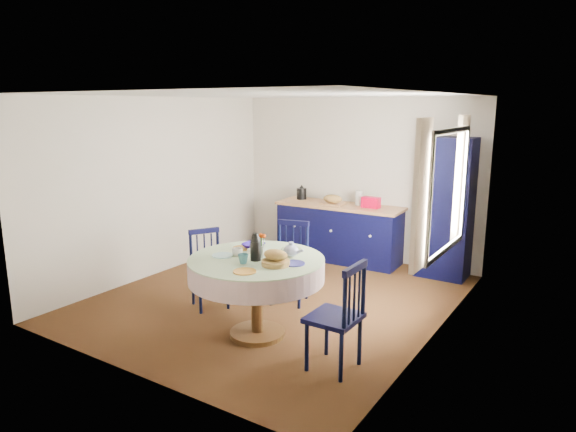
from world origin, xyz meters
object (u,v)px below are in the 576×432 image
at_px(dining_table, 257,270).
at_px(chair_far, 290,262).
at_px(cobalt_bowl, 254,246).
at_px(chair_right, 338,316).
at_px(pantry_cabinet, 446,208).
at_px(mug_b, 243,259).
at_px(mug_d, 260,244).
at_px(kitchen_counter, 339,231).
at_px(mug_a, 237,252).
at_px(chair_left, 208,268).
at_px(mug_c, 292,251).

height_order(dining_table, chair_far, dining_table).
bearing_deg(cobalt_bowl, chair_far, 90.07).
xyz_separation_m(chair_right, cobalt_bowl, (-1.28, 0.45, 0.36)).
distance_m(pantry_cabinet, cobalt_bowl, 3.02).
bearing_deg(mug_b, cobalt_bowl, 116.08).
xyz_separation_m(chair_right, mug_d, (-1.21, 0.47, 0.38)).
xyz_separation_m(dining_table, chair_far, (-0.25, 1.02, -0.22)).
distance_m(pantry_cabinet, chair_right, 3.20).
bearing_deg(chair_right, dining_table, -98.83).
bearing_deg(mug_b, kitchen_counter, 99.77).
bearing_deg(kitchen_counter, chair_far, -83.45).
relative_size(kitchen_counter, mug_d, 18.15).
height_order(chair_far, mug_b, chair_far).
bearing_deg(mug_d, mug_a, -94.72).
distance_m(dining_table, chair_right, 1.06).
bearing_deg(kitchen_counter, cobalt_bowl, -85.90).
height_order(kitchen_counter, cobalt_bowl, kitchen_counter).
bearing_deg(cobalt_bowl, mug_a, -83.24).
bearing_deg(mug_d, chair_left, 175.81).
height_order(pantry_cabinet, cobalt_bowl, pantry_cabinet).
xyz_separation_m(dining_table, cobalt_bowl, (-0.25, 0.28, 0.16)).
xyz_separation_m(chair_right, mug_a, (-1.24, 0.12, 0.37)).
height_order(pantry_cabinet, chair_left, pantry_cabinet).
bearing_deg(kitchen_counter, mug_c, -75.52).
relative_size(chair_far, mug_d, 9.02).
relative_size(mug_a, cobalt_bowl, 0.47).
xyz_separation_m(kitchen_counter, mug_c, (0.79, -2.61, 0.44)).
bearing_deg(chair_right, pantry_cabinet, 179.96).
bearing_deg(pantry_cabinet, chair_right, -91.33).
bearing_deg(mug_b, chair_right, 2.68).
height_order(kitchen_counter, chair_far, kitchen_counter).
height_order(chair_far, cobalt_bowl, chair_far).
height_order(dining_table, cobalt_bowl, dining_table).
bearing_deg(pantry_cabinet, kitchen_counter, -177.24).
bearing_deg(mug_a, mug_c, 36.71).
relative_size(mug_b, mug_c, 0.94).
distance_m(dining_table, mug_b, 0.28).
bearing_deg(kitchen_counter, chair_left, -102.20).
distance_m(chair_left, mug_d, 0.92).
bearing_deg(dining_table, mug_d, 121.47).
relative_size(kitchen_counter, chair_far, 2.01).
bearing_deg(pantry_cabinet, dining_table, -110.24).
relative_size(chair_left, cobalt_bowl, 3.97).
relative_size(dining_table, mug_d, 12.73).
bearing_deg(kitchen_counter, mug_a, -85.85).
xyz_separation_m(kitchen_counter, chair_far, (0.29, -1.88, 0.05)).
distance_m(chair_right, cobalt_bowl, 1.40).
bearing_deg(cobalt_bowl, mug_d, 16.14).
relative_size(pantry_cabinet, cobalt_bowl, 8.37).
bearing_deg(mug_b, dining_table, 87.79).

